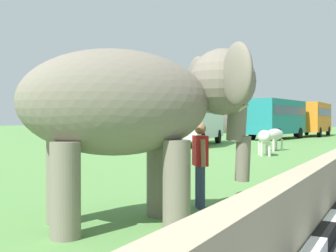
{
  "coord_description": "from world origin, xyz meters",
  "views": [
    {
      "loc": [
        -2.18,
        3.33,
        1.7
      ],
      "look_at": [
        3.83,
        6.65,
        1.6
      ],
      "focal_mm": 44.44,
      "sensor_mm": 36.0,
      "label": 1
    }
  ],
  "objects_px": {
    "bus_white": "(194,115)",
    "cow_near": "(275,135)",
    "cow_mid": "(264,137)",
    "elephant": "(139,106)",
    "person_handler": "(200,160)",
    "bus_teal": "(277,116)",
    "bus_orange": "(313,117)"
  },
  "relations": [
    {
      "from": "elephant",
      "to": "bus_orange",
      "type": "distance_m",
      "value": 40.68
    },
    {
      "from": "bus_white",
      "to": "cow_near",
      "type": "bearing_deg",
      "value": -112.95
    },
    {
      "from": "bus_teal",
      "to": "cow_near",
      "type": "distance_m",
      "value": 14.87
    },
    {
      "from": "bus_white",
      "to": "cow_near",
      "type": "xyz_separation_m",
      "value": [
        -2.62,
        -6.19,
        -1.21
      ]
    },
    {
      "from": "bus_white",
      "to": "cow_mid",
      "type": "xyz_separation_m",
      "value": [
        -6.02,
        -6.57,
        -1.21
      ]
    },
    {
      "from": "bus_white",
      "to": "cow_mid",
      "type": "height_order",
      "value": "bus_white"
    },
    {
      "from": "bus_teal",
      "to": "bus_orange",
      "type": "distance_m",
      "value": 8.88
    },
    {
      "from": "elephant",
      "to": "bus_teal",
      "type": "xyz_separation_m",
      "value": [
        31.72,
        5.81,
        0.15
      ]
    },
    {
      "from": "elephant",
      "to": "cow_mid",
      "type": "relative_size",
      "value": 2.05
    },
    {
      "from": "bus_orange",
      "to": "cow_mid",
      "type": "xyz_separation_m",
      "value": [
        -26.53,
        -2.32,
        -1.21
      ]
    },
    {
      "from": "cow_near",
      "to": "cow_mid",
      "type": "relative_size",
      "value": 1.02
    },
    {
      "from": "elephant",
      "to": "bus_orange",
      "type": "bearing_deg",
      "value": 5.96
    },
    {
      "from": "bus_white",
      "to": "bus_teal",
      "type": "relative_size",
      "value": 1.01
    },
    {
      "from": "bus_teal",
      "to": "bus_orange",
      "type": "relative_size",
      "value": 1.06
    },
    {
      "from": "person_handler",
      "to": "cow_near",
      "type": "xyz_separation_m",
      "value": [
        15.71,
        2.64,
        -0.06
      ]
    },
    {
      "from": "elephant",
      "to": "cow_near",
      "type": "bearing_deg",
      "value": 7.51
    },
    {
      "from": "cow_near",
      "to": "cow_mid",
      "type": "xyz_separation_m",
      "value": [
        -3.4,
        -0.38,
        0.0
      ]
    },
    {
      "from": "person_handler",
      "to": "bus_teal",
      "type": "xyz_separation_m",
      "value": [
        30.11,
        6.17,
        1.15
      ]
    },
    {
      "from": "bus_white",
      "to": "cow_mid",
      "type": "relative_size",
      "value": 4.53
    },
    {
      "from": "bus_orange",
      "to": "cow_near",
      "type": "height_order",
      "value": "bus_orange"
    },
    {
      "from": "cow_near",
      "to": "person_handler",
      "type": "bearing_deg",
      "value": -170.46
    },
    {
      "from": "bus_teal",
      "to": "cow_mid",
      "type": "relative_size",
      "value": 4.5
    },
    {
      "from": "elephant",
      "to": "person_handler",
      "type": "relative_size",
      "value": 2.34
    },
    {
      "from": "cow_mid",
      "to": "cow_near",
      "type": "bearing_deg",
      "value": 6.45
    },
    {
      "from": "person_handler",
      "to": "elephant",
      "type": "bearing_deg",
      "value": 167.53
    },
    {
      "from": "person_handler",
      "to": "cow_mid",
      "type": "relative_size",
      "value": 0.87
    },
    {
      "from": "person_handler",
      "to": "bus_orange",
      "type": "bearing_deg",
      "value": 6.72
    },
    {
      "from": "person_handler",
      "to": "bus_white",
      "type": "distance_m",
      "value": 20.38
    },
    {
      "from": "person_handler",
      "to": "bus_teal",
      "type": "bearing_deg",
      "value": 11.57
    },
    {
      "from": "bus_orange",
      "to": "cow_mid",
      "type": "bearing_deg",
      "value": -175.0
    },
    {
      "from": "elephant",
      "to": "cow_mid",
      "type": "bearing_deg",
      "value": 7.76
    },
    {
      "from": "elephant",
      "to": "cow_mid",
      "type": "distance_m",
      "value": 14.1
    }
  ]
}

